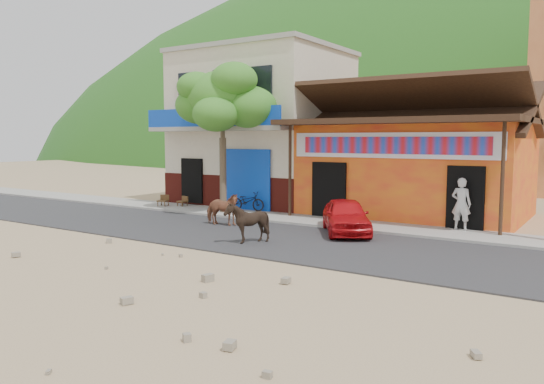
{
  "coord_description": "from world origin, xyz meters",
  "views": [
    {
      "loc": [
        8.78,
        -10.94,
        3.08
      ],
      "look_at": [
        -0.39,
        3.0,
        1.4
      ],
      "focal_mm": 35.0,
      "sensor_mm": 36.0,
      "label": 1
    }
  ],
  "objects": [
    {
      "name": "ground",
      "position": [
        0.0,
        0.0,
        0.0
      ],
      "size": [
        120.0,
        120.0,
        0.0
      ],
      "primitive_type": "plane",
      "color": "#9E825B",
      "rests_on": "ground"
    },
    {
      "name": "road",
      "position": [
        0.0,
        2.5,
        0.02
      ],
      "size": [
        60.0,
        5.0,
        0.04
      ],
      "primitive_type": "cube",
      "color": "#28282B",
      "rests_on": "ground"
    },
    {
      "name": "sidewalk",
      "position": [
        0.0,
        6.0,
        0.06
      ],
      "size": [
        60.0,
        2.0,
        0.12
      ],
      "primitive_type": "cube",
      "color": "gray",
      "rests_on": "ground"
    },
    {
      "name": "dance_club",
      "position": [
        2.0,
        10.0,
        1.8
      ],
      "size": [
        8.0,
        6.0,
        3.6
      ],
      "primitive_type": "cube",
      "color": "orange",
      "rests_on": "ground"
    },
    {
      "name": "cafe_building",
      "position": [
        -5.5,
        10.0,
        3.5
      ],
      "size": [
        7.0,
        6.0,
        7.0
      ],
      "primitive_type": "cube",
      "color": "beige",
      "rests_on": "ground"
    },
    {
      "name": "tree",
      "position": [
        -4.6,
        5.8,
        3.12
      ],
      "size": [
        3.0,
        3.0,
        6.0
      ],
      "primitive_type": null,
      "color": "#2D721E",
      "rests_on": "sidewalk"
    },
    {
      "name": "cow_tan",
      "position": [
        -2.84,
        3.53,
        0.62
      ],
      "size": [
        1.46,
        0.86,
        1.15
      ],
      "primitive_type": "imported",
      "rotation": [
        0.0,
        0.0,
        1.75
      ],
      "color": "brown",
      "rests_on": "road"
    },
    {
      "name": "cow_dark",
      "position": [
        -0.23,
        1.42,
        0.65
      ],
      "size": [
        1.33,
        1.25,
        1.22
      ],
      "primitive_type": "imported",
      "rotation": [
        0.0,
        0.0,
        -1.3
      ],
      "color": "black",
      "rests_on": "road"
    },
    {
      "name": "red_car",
      "position": [
        1.47,
        4.51,
        0.6
      ],
      "size": [
        2.91,
        3.49,
        1.13
      ],
      "primitive_type": "imported",
      "rotation": [
        0.0,
        0.0,
        0.57
      ],
      "color": "red",
      "rests_on": "road"
    },
    {
      "name": "scooter",
      "position": [
        -4.0,
        6.63,
        0.52
      ],
      "size": [
        1.59,
        0.75,
        0.8
      ],
      "primitive_type": "imported",
      "rotation": [
        0.0,
        0.0,
        1.72
      ],
      "color": "black",
      "rests_on": "sidewalk"
    },
    {
      "name": "pedestrian",
      "position": [
        4.54,
        6.7,
        0.97
      ],
      "size": [
        0.64,
        0.43,
        1.71
      ],
      "primitive_type": "imported",
      "rotation": [
        0.0,
        0.0,
        3.11
      ],
      "color": "silver",
      "rests_on": "sidewalk"
    },
    {
      "name": "cafe_chair_left",
      "position": [
        -8.07,
        5.87,
        0.57
      ],
      "size": [
        0.53,
        0.53,
        0.9
      ],
      "primitive_type": null,
      "rotation": [
        0.0,
        0.0,
        0.3
      ],
      "color": "#4E331A",
      "rests_on": "sidewalk"
    },
    {
      "name": "cafe_chair_right",
      "position": [
        -7.31,
        6.29,
        0.52
      ],
      "size": [
        0.41,
        0.41,
        0.81
      ],
      "primitive_type": null,
      "rotation": [
        0.0,
        0.0,
        -0.1
      ],
      "color": "#452917",
      "rests_on": "sidewalk"
    }
  ]
}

